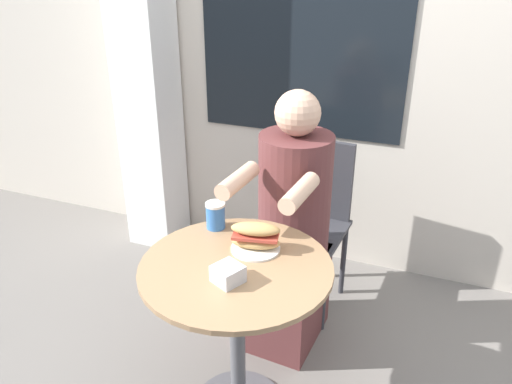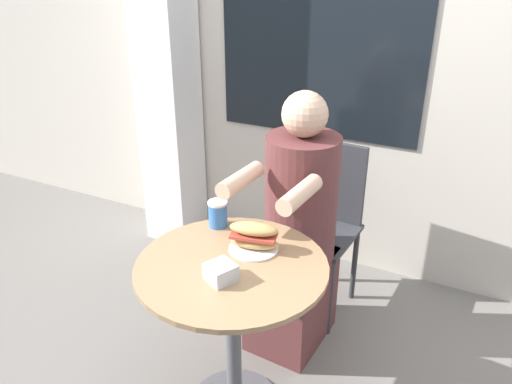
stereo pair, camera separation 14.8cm
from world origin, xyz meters
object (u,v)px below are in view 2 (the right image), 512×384
Objects in this scene: diner_chair at (324,211)px; sandwich_on_plate at (254,238)px; cafe_table at (233,307)px; drink_cup at (218,214)px; seated_diner at (296,241)px.

diner_chair is 4.45× the size of sandwich_on_plate.
cafe_table is 0.27m from sandwich_on_plate.
diner_chair is 0.73m from drink_cup.
seated_diner is at bearing 54.15° from drink_cup.
sandwich_on_plate reaches higher than cafe_table.
drink_cup is at bearing 155.66° from sandwich_on_plate.
cafe_table is 3.63× the size of sandwich_on_plate.
drink_cup reaches higher than cafe_table.
seated_diner is 0.44m from drink_cup.
cafe_table is 0.53m from seated_diner.
cafe_table is at bearing 89.92° from seated_diner.
sandwich_on_plate is (0.03, 0.12, 0.24)m from cafe_table.
cafe_table is at bearing 91.03° from diner_chair.
sandwich_on_plate is at bearing 92.30° from seated_diner.
diner_chair is at bearing 70.45° from drink_cup.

